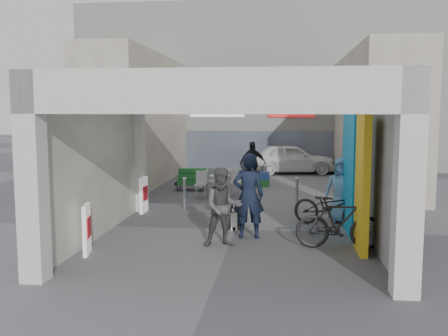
# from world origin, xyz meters

# --- Properties ---
(ground) EXTENTS (90.00, 90.00, 0.00)m
(ground) POSITION_xyz_m (0.00, 0.00, 0.00)
(ground) COLOR #5A5A5F
(ground) RESTS_ON ground
(arcade_canopy) EXTENTS (6.40, 6.45, 6.40)m
(arcade_canopy) POSITION_xyz_m (0.54, -0.82, 2.30)
(arcade_canopy) COLOR beige
(arcade_canopy) RESTS_ON ground
(far_building) EXTENTS (18.00, 4.08, 8.00)m
(far_building) POSITION_xyz_m (-0.00, 13.99, 3.99)
(far_building) COLOR silver
(far_building) RESTS_ON ground
(plaza_bldg_left) EXTENTS (2.00, 9.00, 5.00)m
(plaza_bldg_left) POSITION_xyz_m (-4.50, 7.50, 2.50)
(plaza_bldg_left) COLOR beige
(plaza_bldg_left) RESTS_ON ground
(plaza_bldg_right) EXTENTS (2.00, 9.00, 5.00)m
(plaza_bldg_right) POSITION_xyz_m (4.50, 7.50, 2.50)
(plaza_bldg_right) COLOR beige
(plaza_bldg_right) RESTS_ON ground
(bollard_left) EXTENTS (0.09, 0.09, 0.92)m
(bollard_left) POSITION_xyz_m (-1.69, 2.29, 0.46)
(bollard_left) COLOR gray
(bollard_left) RESTS_ON ground
(bollard_center) EXTENTS (0.09, 0.09, 0.88)m
(bollard_center) POSITION_xyz_m (-0.04, 2.41, 0.44)
(bollard_center) COLOR gray
(bollard_center) RESTS_ON ground
(bollard_right) EXTENTS (0.09, 0.09, 0.98)m
(bollard_right) POSITION_xyz_m (1.53, 2.26, 0.49)
(bollard_right) COLOR gray
(bollard_right) RESTS_ON ground
(advert_board_near) EXTENTS (0.20, 0.55, 1.00)m
(advert_board_near) POSITION_xyz_m (-2.75, -2.39, 0.51)
(advert_board_near) COLOR white
(advert_board_near) RESTS_ON ground
(advert_board_far) EXTENTS (0.12, 0.55, 1.00)m
(advert_board_far) POSITION_xyz_m (-2.75, 1.74, 0.51)
(advert_board_far) COLOR white
(advert_board_far) RESTS_ON ground
(cafe_set) EXTENTS (1.47, 1.19, 0.89)m
(cafe_set) POSITION_xyz_m (-1.05, 4.67, 0.32)
(cafe_set) COLOR #B1B1B6
(cafe_set) RESTS_ON ground
(produce_stand) EXTENTS (1.16, 0.63, 0.77)m
(produce_stand) POSITION_xyz_m (-2.13, 5.84, 0.30)
(produce_stand) COLOR black
(produce_stand) RESTS_ON ground
(crate_stack) EXTENTS (0.52, 0.44, 0.56)m
(crate_stack) POSITION_xyz_m (0.39, 6.93, 0.28)
(crate_stack) COLOR #185523
(crate_stack) RESTS_ON ground
(border_collie) EXTENTS (0.25, 0.48, 0.66)m
(border_collie) POSITION_xyz_m (-0.02, 0.02, 0.26)
(border_collie) COLOR black
(border_collie) RESTS_ON ground
(man_with_dog) EXTENTS (0.76, 0.56, 1.92)m
(man_with_dog) POSITION_xyz_m (0.36, -0.72, 0.96)
(man_with_dog) COLOR black
(man_with_dog) RESTS_ON ground
(man_back_turned) EXTENTS (0.94, 0.80, 1.67)m
(man_back_turned) POSITION_xyz_m (-0.13, -1.47, 0.83)
(man_back_turned) COLOR #424245
(man_back_turned) RESTS_ON ground
(man_elderly) EXTENTS (0.90, 0.66, 1.68)m
(man_elderly) POSITION_xyz_m (2.60, 1.08, 0.84)
(man_elderly) COLOR #5E8FB7
(man_elderly) RESTS_ON ground
(man_crates) EXTENTS (1.03, 0.53, 1.68)m
(man_crates) POSITION_xyz_m (-0.02, 7.36, 0.84)
(man_crates) COLOR black
(man_crates) RESTS_ON ground
(bicycle_front) EXTENTS (2.01, 1.40, 1.00)m
(bicycle_front) POSITION_xyz_m (2.30, 0.60, 0.50)
(bicycle_front) COLOR black
(bicycle_front) RESTS_ON ground
(bicycle_rear) EXTENTS (1.82, 0.53, 1.09)m
(bicycle_rear) POSITION_xyz_m (2.30, -1.40, 0.54)
(bicycle_rear) COLOR black
(bicycle_rear) RESTS_ON ground
(white_van) EXTENTS (4.22, 2.25, 1.37)m
(white_van) POSITION_xyz_m (1.49, 11.15, 0.68)
(white_van) COLOR white
(white_van) RESTS_ON ground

